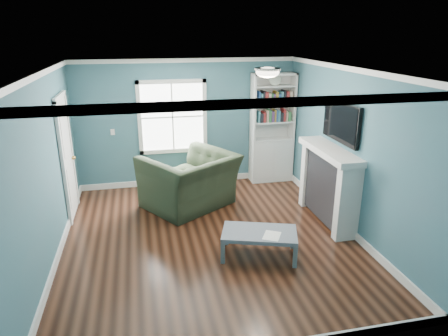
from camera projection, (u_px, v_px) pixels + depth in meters
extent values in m
plane|color=black|center=(210.00, 238.00, 6.33)|extent=(5.00, 5.00, 0.00)
plane|color=#346976|center=(187.00, 123.00, 8.21)|extent=(4.50, 0.00, 4.50)
plane|color=#346976|center=(257.00, 243.00, 3.59)|extent=(4.50, 0.00, 4.50)
plane|color=#346976|center=(47.00, 171.00, 5.45)|extent=(0.00, 5.00, 5.00)
plane|color=#346976|center=(348.00, 151.00, 6.35)|extent=(0.00, 5.00, 5.00)
plane|color=white|center=(207.00, 70.00, 5.48)|extent=(5.00, 5.00, 0.00)
cube|color=white|center=(189.00, 180.00, 8.60)|extent=(4.50, 0.03, 0.12)
cube|color=white|center=(60.00, 250.00, 5.86)|extent=(0.03, 5.00, 0.12)
cube|color=white|center=(339.00, 221.00, 6.76)|extent=(0.03, 5.00, 0.12)
cube|color=white|center=(186.00, 60.00, 7.78)|extent=(4.50, 0.04, 0.08)
cube|color=white|center=(261.00, 103.00, 3.20)|extent=(4.50, 0.04, 0.08)
cube|color=white|center=(34.00, 77.00, 5.05)|extent=(0.04, 5.00, 0.08)
cube|color=white|center=(355.00, 70.00, 5.94)|extent=(0.04, 5.00, 0.08)
cube|color=white|center=(172.00, 117.00, 8.10)|extent=(1.24, 0.01, 1.34)
cube|color=white|center=(139.00, 119.00, 7.95)|extent=(0.08, 0.06, 1.50)
cube|color=white|center=(205.00, 116.00, 8.22)|extent=(0.08, 0.06, 1.50)
cube|color=white|center=(174.00, 151.00, 8.32)|extent=(1.40, 0.06, 0.08)
cube|color=white|center=(171.00, 82.00, 7.85)|extent=(1.40, 0.06, 0.08)
cube|color=white|center=(173.00, 117.00, 8.09)|extent=(1.24, 0.03, 0.03)
cube|color=white|center=(173.00, 117.00, 8.09)|extent=(0.03, 0.03, 1.34)
cube|color=silver|center=(271.00, 160.00, 8.66)|extent=(0.90, 0.35, 0.90)
cube|color=silver|center=(253.00, 108.00, 8.19)|extent=(0.04, 0.35, 1.40)
cube|color=silver|center=(292.00, 107.00, 8.37)|extent=(0.04, 0.35, 1.40)
cube|color=silver|center=(270.00, 106.00, 8.43)|extent=(0.90, 0.02, 1.40)
cube|color=silver|center=(274.00, 74.00, 8.06)|extent=(0.90, 0.35, 0.04)
cube|color=silver|center=(272.00, 139.00, 8.50)|extent=(0.84, 0.33, 0.03)
cube|color=silver|center=(272.00, 122.00, 8.38)|extent=(0.84, 0.33, 0.03)
cube|color=silver|center=(273.00, 104.00, 8.25)|extent=(0.84, 0.33, 0.03)
cube|color=silver|center=(274.00, 86.00, 8.14)|extent=(0.84, 0.33, 0.03)
cube|color=teal|center=(273.00, 116.00, 8.32)|extent=(0.70, 0.25, 0.22)
cube|color=black|center=(274.00, 98.00, 8.19)|extent=(0.70, 0.25, 0.22)
cylinder|color=beige|center=(275.00, 79.00, 8.04)|extent=(0.26, 0.06, 0.26)
cube|color=black|center=(329.00, 188.00, 6.73)|extent=(0.30, 1.20, 1.10)
cube|color=black|center=(327.00, 199.00, 6.80)|extent=(0.22, 0.65, 0.70)
cube|color=silver|center=(347.00, 204.00, 6.11)|extent=(0.36, 0.16, 1.20)
cube|color=silver|center=(311.00, 175.00, 7.35)|extent=(0.36, 0.16, 1.20)
cube|color=silver|center=(330.00, 151.00, 6.51)|extent=(0.44, 1.58, 0.10)
cube|color=black|center=(341.00, 122.00, 6.39)|extent=(0.06, 1.10, 0.65)
cube|color=silver|center=(67.00, 159.00, 6.84)|extent=(0.04, 0.80, 2.05)
cube|color=white|center=(63.00, 167.00, 6.43)|extent=(0.05, 0.08, 2.13)
cube|color=white|center=(71.00, 152.00, 7.26)|extent=(0.05, 0.08, 2.13)
cube|color=white|center=(59.00, 97.00, 6.50)|extent=(0.05, 0.98, 0.08)
sphere|color=#BF8C3F|center=(74.00, 158.00, 7.16)|extent=(0.07, 0.07, 0.07)
ellipsoid|color=white|center=(268.00, 72.00, 5.77)|extent=(0.34, 0.34, 0.15)
cylinder|color=white|center=(268.00, 69.00, 5.76)|extent=(0.38, 0.38, 0.03)
cube|color=white|center=(113.00, 132.00, 7.93)|extent=(0.08, 0.01, 0.12)
imported|color=#232E1C|center=(190.00, 172.00, 7.26)|extent=(1.81, 1.66, 1.33)
cube|color=#556066|center=(223.00, 253.00, 5.59)|extent=(0.07, 0.07, 0.33)
cube|color=#556066|center=(295.00, 257.00, 5.49)|extent=(0.07, 0.07, 0.33)
cube|color=#556066|center=(227.00, 235.00, 6.08)|extent=(0.07, 0.07, 0.33)
cube|color=#556066|center=(293.00, 238.00, 5.98)|extent=(0.07, 0.07, 0.33)
cube|color=#52586A|center=(259.00, 233.00, 5.72)|extent=(1.19, 0.88, 0.06)
cube|color=white|center=(272.00, 236.00, 5.60)|extent=(0.33, 0.36, 0.00)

